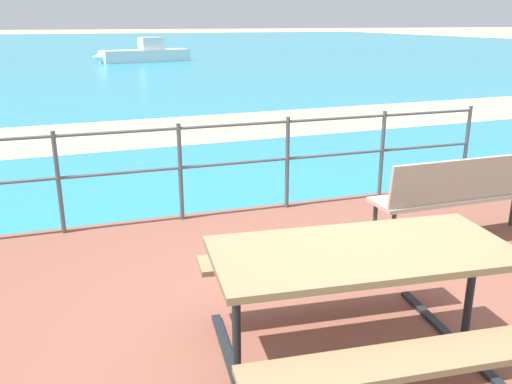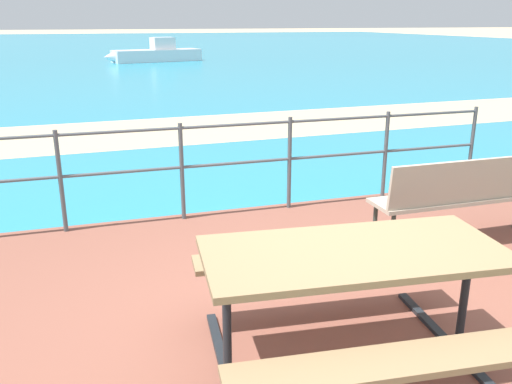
# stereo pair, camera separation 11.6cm
# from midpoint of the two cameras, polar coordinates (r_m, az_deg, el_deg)

# --- Properties ---
(ground_plane) EXTENTS (240.00, 240.00, 0.00)m
(ground_plane) POSITION_cam_midpoint_polar(r_m,az_deg,el_deg) (3.84, 8.07, -15.04)
(ground_plane) COLOR tan
(patio_paving) EXTENTS (6.40, 5.20, 0.06)m
(patio_paving) POSITION_cam_midpoint_polar(r_m,az_deg,el_deg) (3.82, 8.09, -14.66)
(patio_paving) COLOR brown
(patio_paving) RESTS_ON ground
(sea_water) EXTENTS (90.00, 90.00, 0.01)m
(sea_water) POSITION_cam_midpoint_polar(r_m,az_deg,el_deg) (42.93, -17.30, 14.22)
(sea_water) COLOR teal
(sea_water) RESTS_ON ground
(beach_strip) EXTENTS (54.07, 4.74, 0.01)m
(beach_strip) POSITION_cam_midpoint_polar(r_m,az_deg,el_deg) (10.68, -10.32, 6.33)
(beach_strip) COLOR tan
(beach_strip) RESTS_ON ground
(picnic_table) EXTENTS (1.83, 1.65, 0.78)m
(picnic_table) POSITION_cam_midpoint_polar(r_m,az_deg,el_deg) (3.17, 9.97, -8.77)
(picnic_table) COLOR #8C704C
(picnic_table) RESTS_ON patio_paving
(park_bench) EXTENTS (1.76, 0.42, 0.86)m
(park_bench) POSITION_cam_midpoint_polar(r_m,az_deg,el_deg) (5.25, 20.75, 0.23)
(park_bench) COLOR tan
(park_bench) RESTS_ON patio_paving
(railing_fence) EXTENTS (5.94, 0.04, 1.02)m
(railing_fence) POSITION_cam_midpoint_polar(r_m,az_deg,el_deg) (5.70, -2.76, 3.82)
(railing_fence) COLOR #4C5156
(railing_fence) RESTS_ON patio_paving
(boat_far) EXTENTS (5.00, 2.19, 1.19)m
(boat_far) POSITION_cam_midpoint_polar(r_m,az_deg,el_deg) (28.81, -11.79, 14.03)
(boat_far) COLOR silver
(boat_far) RESTS_ON sea_water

